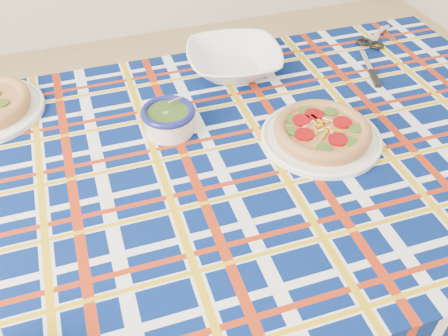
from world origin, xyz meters
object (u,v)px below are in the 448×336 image
object	(u,v)px
dining_table	(242,179)
pesto_bowl	(169,118)
main_focaccia_plate	(322,131)
serving_bowl	(234,61)

from	to	relation	value
dining_table	pesto_bowl	size ratio (longest dim) A/B	12.11
main_focaccia_plate	pesto_bowl	bearing A→B (deg)	155.47
dining_table	serving_bowl	bearing A→B (deg)	74.13
pesto_bowl	dining_table	bearing A→B (deg)	-46.10
main_focaccia_plate	dining_table	bearing A→B (deg)	177.32
pesto_bowl	serving_bowl	distance (m)	0.32
pesto_bowl	main_focaccia_plate	bearing A→B (deg)	-24.53
main_focaccia_plate	pesto_bowl	xyz separation A→B (m)	(-0.33, 0.15, 0.01)
dining_table	main_focaccia_plate	size ratio (longest dim) A/B	5.40
dining_table	main_focaccia_plate	distance (m)	0.22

